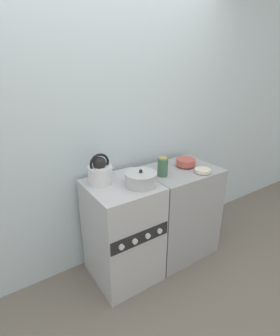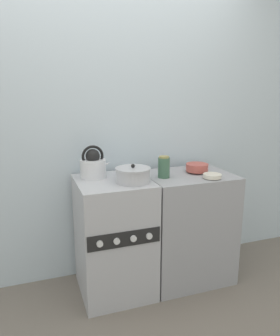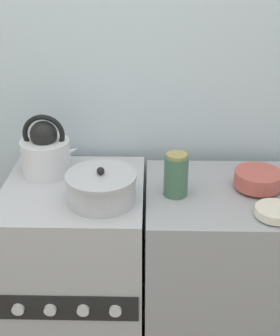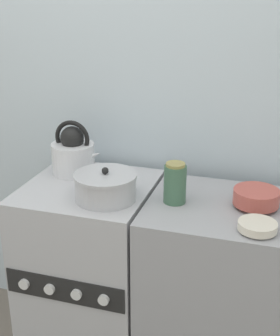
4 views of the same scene
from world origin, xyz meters
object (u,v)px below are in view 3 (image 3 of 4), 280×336
Objects in this scene: kettle at (46,151)px; storage_jar at (176,175)px; enamel_bowl at (258,179)px; small_ceramic_bowl at (275,212)px; cooking_pot at (101,188)px; stove at (79,280)px.

storage_jar is (0.51, -0.16, -0.02)m from kettle.
kettle is at bearing 172.41° from enamel_bowl.
enamel_bowl is 0.20m from small_ceramic_bowl.
enamel_bowl is (0.58, 0.11, -0.02)m from cooking_pot.
storage_jar reaches higher than small_ceramic_bowl.
stove is at bearing -178.88° from enamel_bowl.
small_ceramic_bowl is 0.37m from storage_jar.
stove is 0.88m from small_ceramic_bowl.
small_ceramic_bowl is at bearing -14.30° from stove.
stove is 3.66× the size of kettle.
small_ceramic_bowl is at bearing -24.16° from storage_jar.
cooking_pot is at bearing -39.28° from stove.
enamel_bowl is at bearing 95.93° from small_ceramic_bowl.
stove is 3.57× the size of cooking_pot.
small_ceramic_bowl is at bearing -84.07° from enamel_bowl.
kettle is 0.83m from enamel_bowl.
small_ceramic_bowl is (0.60, -0.09, -0.04)m from cooking_pot.
stove is 5.46× the size of storage_jar.
kettle reaches higher than small_ceramic_bowl.
storage_jar is at bearing 13.50° from cooking_pot.
enamel_bowl is (0.70, 0.01, 0.49)m from stove.
storage_jar is (-0.31, -0.05, 0.04)m from enamel_bowl.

